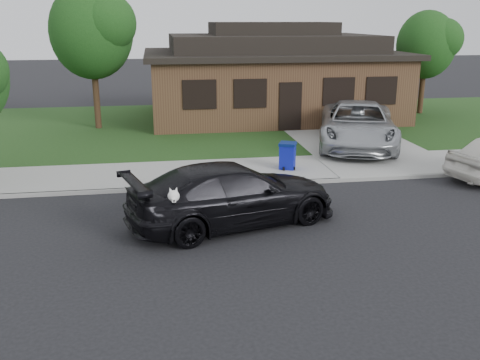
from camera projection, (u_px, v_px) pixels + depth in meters
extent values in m
plane|color=black|center=(240.00, 231.00, 12.95)|extent=(120.00, 120.00, 0.00)
cube|color=gray|center=(216.00, 172.00, 17.66)|extent=(60.00, 3.00, 0.12)
cube|color=gray|center=(222.00, 186.00, 16.24)|extent=(60.00, 0.12, 0.12)
cube|color=#193814|center=(197.00, 126.00, 25.22)|extent=(60.00, 13.00, 0.13)
cube|color=gray|center=(340.00, 135.00, 23.29)|extent=(4.50, 13.00, 0.14)
imported|color=black|center=(233.00, 194.00, 13.19)|extent=(5.69, 3.61, 1.53)
ellipsoid|color=white|center=(173.00, 197.00, 11.97)|extent=(0.34, 0.40, 0.30)
sphere|color=white|center=(174.00, 196.00, 11.72)|extent=(0.26, 0.26, 0.26)
cube|color=white|center=(174.00, 200.00, 11.61)|extent=(0.09, 0.12, 0.08)
sphere|color=black|center=(174.00, 201.00, 11.56)|extent=(0.04, 0.04, 0.04)
cone|color=white|center=(170.00, 190.00, 11.72)|extent=(0.11, 0.11, 0.14)
cone|color=white|center=(176.00, 190.00, 11.74)|extent=(0.11, 0.11, 0.14)
imported|color=#A8ABAF|center=(358.00, 125.00, 20.74)|extent=(4.64, 6.69, 1.70)
cube|color=#0E169A|center=(287.00, 157.00, 17.78)|extent=(0.64, 0.64, 0.80)
cube|color=#071A59|center=(288.00, 144.00, 17.66)|extent=(0.70, 0.70, 0.09)
cylinder|color=black|center=(284.00, 169.00, 17.62)|extent=(0.09, 0.13, 0.12)
cylinder|color=black|center=(294.00, 168.00, 17.68)|extent=(0.09, 0.13, 0.12)
cube|color=#422B1C|center=(271.00, 86.00, 27.26)|extent=(12.00, 8.00, 3.00)
cube|color=black|center=(272.00, 54.00, 26.80)|extent=(12.60, 8.60, 0.25)
cube|color=black|center=(272.00, 43.00, 26.64)|extent=(10.00, 6.50, 0.80)
cube|color=black|center=(272.00, 28.00, 26.44)|extent=(6.00, 3.50, 0.60)
cube|color=black|center=(290.00, 106.00, 23.57)|extent=(1.00, 0.06, 2.10)
cube|color=black|center=(200.00, 95.00, 22.80)|extent=(1.30, 0.05, 1.10)
cube|color=black|center=(250.00, 93.00, 23.13)|extent=(1.30, 0.05, 1.10)
cube|color=black|center=(339.00, 92.00, 23.73)|extent=(1.30, 0.05, 1.10)
cube|color=black|center=(381.00, 91.00, 24.04)|extent=(1.30, 0.05, 1.10)
cylinder|color=#332114|center=(97.00, 101.00, 24.17)|extent=(0.28, 0.28, 2.48)
ellipsoid|color=#143811|center=(91.00, 31.00, 23.29)|extent=(3.60, 3.60, 4.14)
sphere|color=#26591E|center=(107.00, 23.00, 22.78)|extent=(2.52, 2.52, 2.52)
cylinder|color=#332114|center=(421.00, 94.00, 28.14)|extent=(0.28, 0.28, 2.03)
ellipsoid|color=#143811|center=(426.00, 45.00, 27.42)|extent=(3.00, 3.00, 3.45)
sphere|color=#26591E|center=(442.00, 39.00, 26.99)|extent=(2.10, 2.10, 2.10)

